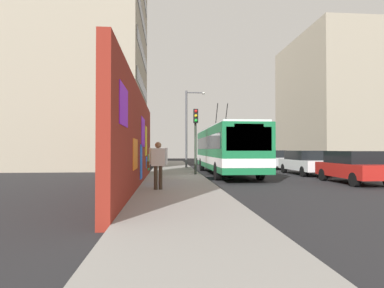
% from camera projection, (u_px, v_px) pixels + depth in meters
% --- Properties ---
extents(ground_plane, '(80.00, 80.00, 0.00)m').
position_uv_depth(ground_plane, '(204.00, 179.00, 17.43)').
color(ground_plane, '#232326').
extents(sidewalk_slab, '(48.00, 3.20, 0.15)m').
position_uv_depth(sidewalk_slab, '(175.00, 178.00, 17.30)').
color(sidewalk_slab, gray).
rests_on(sidewalk_slab, ground_plane).
extents(graffiti_wall, '(14.75, 0.32, 4.13)m').
position_uv_depth(graffiti_wall, '(138.00, 140.00, 13.59)').
color(graffiti_wall, maroon).
rests_on(graffiti_wall, ground_plane).
extents(building_far_left, '(13.47, 9.62, 19.90)m').
position_uv_depth(building_far_left, '(91.00, 61.00, 29.28)').
color(building_far_left, '#9E937F').
rests_on(building_far_left, ground_plane).
extents(building_far_right, '(13.81, 8.27, 14.62)m').
position_uv_depth(building_far_right, '(330.00, 101.00, 36.47)').
color(building_far_right, '#9E937F').
rests_on(building_far_right, ground_plane).
extents(city_bus, '(11.76, 2.62, 4.89)m').
position_uv_depth(city_bus, '(226.00, 148.00, 20.54)').
color(city_bus, '#19723F').
rests_on(city_bus, ground_plane).
extents(parked_car_red, '(4.18, 1.83, 1.58)m').
position_uv_depth(parked_car_red, '(353.00, 166.00, 15.22)').
color(parked_car_red, '#B21E19').
rests_on(parked_car_red, ground_plane).
extents(parked_car_white, '(4.76, 1.86, 1.58)m').
position_uv_depth(parked_car_white, '(305.00, 162.00, 20.52)').
color(parked_car_white, white).
rests_on(parked_car_white, ground_plane).
extents(parked_car_silver, '(4.56, 1.78, 1.58)m').
position_uv_depth(parked_car_silver, '(272.00, 159.00, 26.92)').
color(parked_car_silver, '#B7B7BC').
rests_on(parked_car_silver, ground_plane).
extents(pedestrian_near_wall, '(0.24, 0.78, 1.79)m').
position_uv_depth(pedestrian_near_wall, '(158.00, 161.00, 11.72)').
color(pedestrian_near_wall, '#3F3326').
rests_on(pedestrian_near_wall, sidewalk_slab).
extents(traffic_light, '(0.49, 0.28, 3.96)m').
position_uv_depth(traffic_light, '(196.00, 130.00, 18.75)').
color(traffic_light, '#2D382D').
rests_on(traffic_light, sidewalk_slab).
extents(street_lamp, '(0.44, 1.70, 6.45)m').
position_uv_depth(street_lamp, '(189.00, 123.00, 26.13)').
color(street_lamp, '#4C4C51').
rests_on(street_lamp, sidewalk_slab).
extents(curbside_puddle, '(2.12, 2.12, 0.00)m').
position_uv_depth(curbside_puddle, '(214.00, 179.00, 17.71)').
color(curbside_puddle, black).
rests_on(curbside_puddle, ground_plane).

